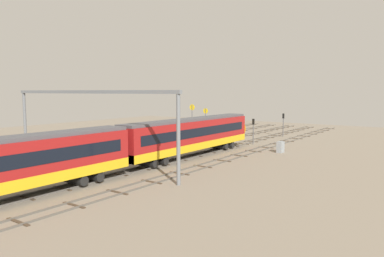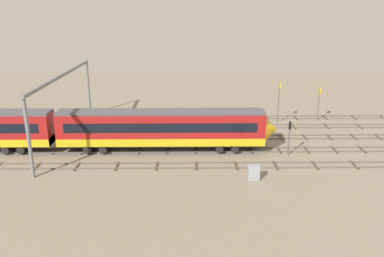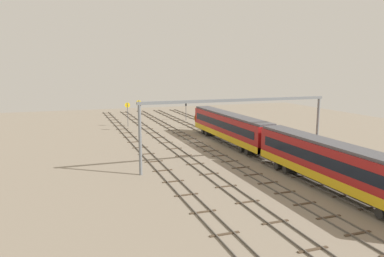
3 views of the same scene
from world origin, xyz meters
name	(u,v)px [view 1 (image 1 of 3)]	position (x,y,z in m)	size (l,w,h in m)	color
ground_plane	(181,149)	(0.00, 0.00, 0.00)	(106.02, 106.02, 0.00)	gray
track_near_foreground	(239,155)	(0.00, -9.48, 0.07)	(90.02, 2.40, 0.16)	#59544C
track_with_train	(208,152)	(0.00, -4.74, 0.06)	(90.02, 2.40, 0.16)	#59544C
track_middle	(181,149)	(0.00, 0.00, 0.06)	(90.02, 2.40, 0.16)	#59544C
track_second_far	(156,146)	(0.00, 4.74, 0.07)	(90.02, 2.40, 0.16)	#59544C
track_far_background	(134,144)	(0.00, 9.48, 0.07)	(90.02, 2.40, 0.16)	#59544C
train	(125,148)	(-15.81, -4.74, 2.66)	(50.40, 3.24, 4.80)	maroon
overhead_gantry	(88,107)	(-16.51, 0.07, 6.72)	(0.40, 25.02, 8.50)	slate
speed_sign_near_foreground	(205,117)	(18.55, 7.84, 3.41)	(0.14, 1.08, 5.06)	#4C4C51
speed_sign_mid_trackside	(192,115)	(12.30, 6.66, 4.01)	(0.14, 1.07, 6.04)	#4C4C51
signal_light_trackside_approach	(283,121)	(23.06, -6.45, 2.83)	(0.31, 0.32, 4.30)	#4C4C51
signal_light_trackside_departure	(253,128)	(10.66, -6.34, 2.68)	(0.31, 0.32, 4.06)	#4C4C51
relay_cabinet	(280,147)	(5.59, -12.90, 0.77)	(1.18, 0.74, 1.53)	gray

